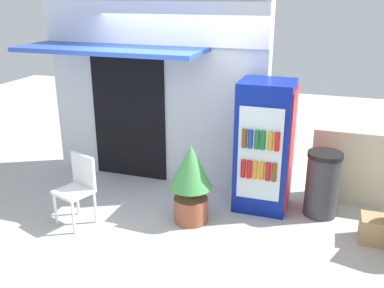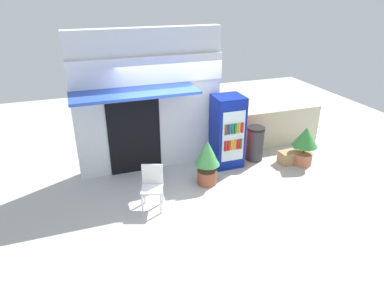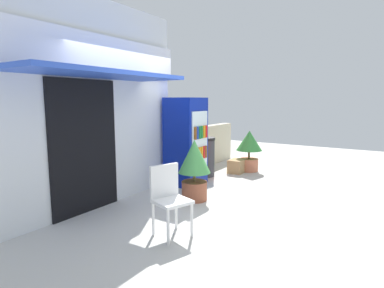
{
  "view_description": "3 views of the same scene",
  "coord_description": "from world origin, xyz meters",
  "px_view_note": "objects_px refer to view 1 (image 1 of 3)",
  "views": [
    {
      "loc": [
        1.99,
        -4.52,
        2.81
      ],
      "look_at": [
        0.43,
        0.16,
        1.04
      ],
      "focal_mm": 40.27,
      "sensor_mm": 36.0,
      "label": 1
    },
    {
      "loc": [
        -2.08,
        -5.99,
        4.0
      ],
      "look_at": [
        0.11,
        0.23,
        0.96
      ],
      "focal_mm": 32.06,
      "sensor_mm": 36.0,
      "label": 2
    },
    {
      "loc": [
        -3.96,
        -2.63,
        1.7
      ],
      "look_at": [
        0.57,
        0.26,
        0.94
      ],
      "focal_mm": 29.28,
      "sensor_mm": 36.0,
      "label": 3
    }
  ],
  "objects_px": {
    "plastic_chair": "(78,185)",
    "potted_plant_near_shop": "(191,178)",
    "drink_cooler": "(264,147)",
    "trash_bin": "(322,184)",
    "cardboard_box": "(379,230)"
  },
  "relations": [
    {
      "from": "plastic_chair",
      "to": "cardboard_box",
      "type": "distance_m",
      "value": 3.67
    },
    {
      "from": "plastic_chair",
      "to": "trash_bin",
      "type": "height_order",
      "value": "plastic_chair"
    },
    {
      "from": "drink_cooler",
      "to": "cardboard_box",
      "type": "bearing_deg",
      "value": -17.29
    },
    {
      "from": "plastic_chair",
      "to": "cardboard_box",
      "type": "height_order",
      "value": "plastic_chair"
    },
    {
      "from": "drink_cooler",
      "to": "trash_bin",
      "type": "bearing_deg",
      "value": 0.8
    },
    {
      "from": "trash_bin",
      "to": "cardboard_box",
      "type": "bearing_deg",
      "value": -33.99
    },
    {
      "from": "potted_plant_near_shop",
      "to": "cardboard_box",
      "type": "bearing_deg",
      "value": 5.87
    },
    {
      "from": "drink_cooler",
      "to": "trash_bin",
      "type": "relative_size",
      "value": 2.0
    },
    {
      "from": "trash_bin",
      "to": "cardboard_box",
      "type": "relative_size",
      "value": 2.0
    },
    {
      "from": "plastic_chair",
      "to": "potted_plant_near_shop",
      "type": "relative_size",
      "value": 0.85
    },
    {
      "from": "trash_bin",
      "to": "cardboard_box",
      "type": "xyz_separation_m",
      "value": [
        0.69,
        -0.47,
        -0.28
      ]
    },
    {
      "from": "drink_cooler",
      "to": "cardboard_box",
      "type": "distance_m",
      "value": 1.7
    },
    {
      "from": "drink_cooler",
      "to": "plastic_chair",
      "type": "distance_m",
      "value": 2.44
    },
    {
      "from": "trash_bin",
      "to": "plastic_chair",
      "type": "bearing_deg",
      "value": -158.31
    },
    {
      "from": "drink_cooler",
      "to": "trash_bin",
      "type": "height_order",
      "value": "drink_cooler"
    }
  ]
}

